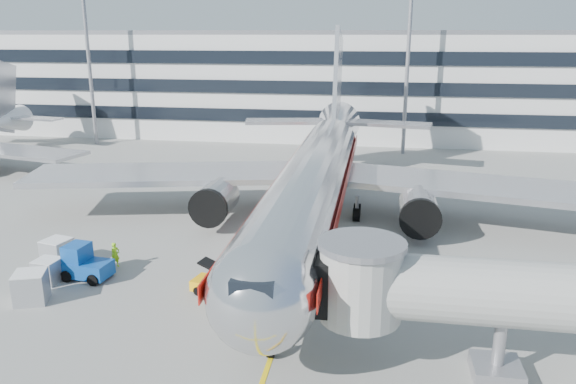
# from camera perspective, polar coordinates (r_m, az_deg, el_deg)

# --- Properties ---
(ground) EXTENTS (180.00, 180.00, 0.00)m
(ground) POSITION_cam_1_polar(r_m,az_deg,el_deg) (35.45, 0.75, -9.55)
(ground) COLOR gray
(ground) RESTS_ON ground
(lead_in_line) EXTENTS (0.25, 70.00, 0.01)m
(lead_in_line) POSITION_cam_1_polar(r_m,az_deg,el_deg) (44.62, 2.64, -4.10)
(lead_in_line) COLOR yellow
(lead_in_line) RESTS_ON ground
(main_jet) EXTENTS (50.95, 48.70, 16.06)m
(main_jet) POSITION_cam_1_polar(r_m,az_deg,el_deg) (45.02, 2.96, 1.71)
(main_jet) COLOR silver
(main_jet) RESTS_ON ground
(jet_bridge) EXTENTS (17.80, 4.50, 7.00)m
(jet_bridge) POSITION_cam_1_polar(r_m,az_deg,el_deg) (27.31, 24.62, -10.21)
(jet_bridge) COLOR silver
(jet_bridge) RESTS_ON ground
(terminal) EXTENTS (150.00, 24.25, 15.60)m
(terminal) POSITION_cam_1_polar(r_m,az_deg,el_deg) (90.07, 6.30, 11.02)
(terminal) COLOR silver
(terminal) RESTS_ON ground
(light_mast_west) EXTENTS (2.40, 1.20, 25.45)m
(light_mast_west) POSITION_cam_1_polar(r_m,az_deg,el_deg) (83.69, -19.78, 14.71)
(light_mast_west) COLOR gray
(light_mast_west) RESTS_ON ground
(light_mast_centre) EXTENTS (2.40, 1.20, 25.45)m
(light_mast_centre) POSITION_cam_1_polar(r_m,az_deg,el_deg) (73.77, 12.21, 15.23)
(light_mast_centre) COLOR gray
(light_mast_centre) RESTS_ON ground
(belt_loader) EXTENTS (4.41, 2.38, 2.06)m
(belt_loader) POSITION_cam_1_polar(r_m,az_deg,el_deg) (34.35, -6.42, -9.46)
(belt_loader) COLOR #FFB00A
(belt_loader) RESTS_ON ground
(baggage_tug) EXTENTS (3.21, 2.26, 2.26)m
(baggage_tug) POSITION_cam_1_polar(r_m,az_deg,el_deg) (38.47, -20.01, -6.86)
(baggage_tug) COLOR #0D4396
(baggage_tug) RESTS_ON ground
(cargo_container_left) EXTENTS (1.60, 1.60, 1.55)m
(cargo_container_left) POSITION_cam_1_polar(r_m,az_deg,el_deg) (38.75, -23.19, -7.38)
(cargo_container_left) COLOR #B0B3B7
(cargo_container_left) RESTS_ON ground
(cargo_container_right) EXTENTS (2.00, 2.00, 1.76)m
(cargo_container_right) POSITION_cam_1_polar(r_m,az_deg,el_deg) (41.47, -22.38, -5.62)
(cargo_container_right) COLOR #B0B3B7
(cargo_container_right) RESTS_ON ground
(cargo_container_front) EXTENTS (2.22, 2.22, 1.85)m
(cargo_container_front) POSITION_cam_1_polar(r_m,az_deg,el_deg) (36.42, -24.66, -8.77)
(cargo_container_front) COLOR #B0B3B7
(cargo_container_front) RESTS_ON ground
(ramp_worker) EXTENTS (0.68, 0.75, 1.73)m
(ramp_worker) POSITION_cam_1_polar(r_m,az_deg,el_deg) (39.60, -17.14, -6.13)
(ramp_worker) COLOR #8DE017
(ramp_worker) RESTS_ON ground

